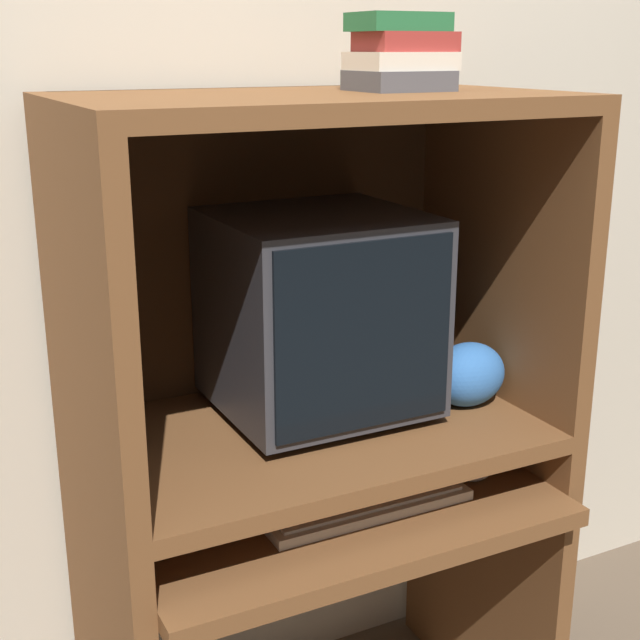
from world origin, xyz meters
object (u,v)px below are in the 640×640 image
mouse (475,473)px  snack_bag (468,374)px  keyboard (364,503)px  book_stack (401,54)px  crt_monitor (318,312)px

mouse → snack_bag: 0.21m
keyboard → snack_bag: bearing=17.4°
keyboard → book_stack: (0.15, 0.16, 0.84)m
keyboard → snack_bag: (0.30, 0.10, 0.18)m
book_stack → mouse: bearing=-53.9°
mouse → snack_bag: snack_bag is taller
keyboard → mouse: (0.27, 0.00, 0.00)m
crt_monitor → keyboard: bearing=-91.6°
mouse → book_stack: size_ratio=0.36×
keyboard → mouse: bearing=0.6°
mouse → crt_monitor: bearing=141.5°
mouse → keyboard: bearing=-179.4°
book_stack → keyboard: bearing=-134.5°
crt_monitor → mouse: (0.26, -0.21, -0.33)m
crt_monitor → snack_bag: size_ratio=2.49×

